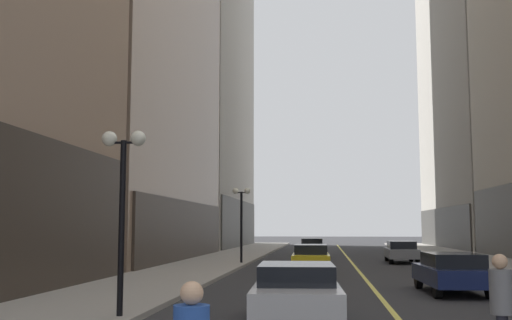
{
  "coord_description": "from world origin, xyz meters",
  "views": [
    {
      "loc": [
        -1.76,
        -4.09,
        2.17
      ],
      "look_at": [
        -6.24,
        36.79,
        6.74
      ],
      "focal_mm": 42.41,
      "sensor_mm": 36.0,
      "label": 1
    }
  ],
  "objects_px": {
    "car_navy": "(452,271)",
    "car_silver": "(297,291)",
    "car_black": "(312,246)",
    "car_yellow": "(311,257)",
    "pedestrian_in_grey_suit": "(501,303)",
    "street_lamp_left_far": "(241,208)",
    "street_lamp_left_near": "(123,180)",
    "car_grey": "(401,251)"
  },
  "relations": [
    {
      "from": "car_silver",
      "to": "car_navy",
      "type": "height_order",
      "value": "same"
    },
    {
      "from": "car_black",
      "to": "street_lamp_left_far",
      "type": "xyz_separation_m",
      "value": [
        -3.86,
        -11.61,
        2.54
      ]
    },
    {
      "from": "car_yellow",
      "to": "street_lamp_left_far",
      "type": "distance_m",
      "value": 6.89
    },
    {
      "from": "car_navy",
      "to": "street_lamp_left_near",
      "type": "height_order",
      "value": "street_lamp_left_near"
    },
    {
      "from": "car_navy",
      "to": "pedestrian_in_grey_suit",
      "type": "bearing_deg",
      "value": -97.87
    },
    {
      "from": "car_navy",
      "to": "street_lamp_left_near",
      "type": "distance_m",
      "value": 11.6
    },
    {
      "from": "car_black",
      "to": "car_yellow",
      "type": "bearing_deg",
      "value": -89.3
    },
    {
      "from": "pedestrian_in_grey_suit",
      "to": "street_lamp_left_near",
      "type": "bearing_deg",
      "value": 151.36
    },
    {
      "from": "car_navy",
      "to": "street_lamp_left_far",
      "type": "relative_size",
      "value": 1.0
    },
    {
      "from": "car_black",
      "to": "pedestrian_in_grey_suit",
      "type": "distance_m",
      "value": 36.72
    },
    {
      "from": "street_lamp_left_far",
      "to": "car_yellow",
      "type": "bearing_deg",
      "value": -50.66
    },
    {
      "from": "car_silver",
      "to": "car_black",
      "type": "height_order",
      "value": "same"
    },
    {
      "from": "car_black",
      "to": "street_lamp_left_near",
      "type": "bearing_deg",
      "value": -96.76
    },
    {
      "from": "car_silver",
      "to": "car_navy",
      "type": "xyz_separation_m",
      "value": [
        4.82,
        6.6,
        -0.0
      ]
    },
    {
      "from": "car_navy",
      "to": "car_black",
      "type": "distance_m",
      "value": 25.98
    },
    {
      "from": "car_silver",
      "to": "pedestrian_in_grey_suit",
      "type": "bearing_deg",
      "value": -53.51
    },
    {
      "from": "car_navy",
      "to": "car_black",
      "type": "bearing_deg",
      "value": 101.08
    },
    {
      "from": "car_navy",
      "to": "pedestrian_in_grey_suit",
      "type": "xyz_separation_m",
      "value": [
        -1.53,
        -11.05,
        0.31
      ]
    },
    {
      "from": "car_silver",
      "to": "street_lamp_left_far",
      "type": "bearing_deg",
      "value": 101.13
    },
    {
      "from": "car_black",
      "to": "street_lamp_left_far",
      "type": "bearing_deg",
      "value": -108.38
    },
    {
      "from": "car_yellow",
      "to": "street_lamp_left_near",
      "type": "bearing_deg",
      "value": -104.24
    },
    {
      "from": "car_black",
      "to": "car_silver",
      "type": "bearing_deg",
      "value": -89.69
    },
    {
      "from": "car_yellow",
      "to": "car_grey",
      "type": "relative_size",
      "value": 0.96
    },
    {
      "from": "car_black",
      "to": "street_lamp_left_far",
      "type": "distance_m",
      "value": 12.49
    },
    {
      "from": "car_silver",
      "to": "car_black",
      "type": "bearing_deg",
      "value": 90.31
    },
    {
      "from": "car_yellow",
      "to": "car_black",
      "type": "height_order",
      "value": "same"
    },
    {
      "from": "car_navy",
      "to": "car_black",
      "type": "relative_size",
      "value": 0.96
    },
    {
      "from": "car_silver",
      "to": "street_lamp_left_far",
      "type": "height_order",
      "value": "street_lamp_left_far"
    },
    {
      "from": "car_navy",
      "to": "car_silver",
      "type": "bearing_deg",
      "value": -126.13
    },
    {
      "from": "car_black",
      "to": "pedestrian_in_grey_suit",
      "type": "xyz_separation_m",
      "value": [
        3.47,
        -36.55,
        0.31
      ]
    },
    {
      "from": "car_silver",
      "to": "car_black",
      "type": "distance_m",
      "value": 32.1
    },
    {
      "from": "car_silver",
      "to": "car_grey",
      "type": "bearing_deg",
      "value": 77.26
    },
    {
      "from": "pedestrian_in_grey_suit",
      "to": "street_lamp_left_near",
      "type": "relative_size",
      "value": 0.4
    },
    {
      "from": "pedestrian_in_grey_suit",
      "to": "street_lamp_left_far",
      "type": "bearing_deg",
      "value": 106.36
    },
    {
      "from": "car_navy",
      "to": "car_grey",
      "type": "distance_m",
      "value": 17.1
    },
    {
      "from": "car_yellow",
      "to": "car_black",
      "type": "xyz_separation_m",
      "value": [
        -0.2,
        16.56,
        0.0
      ]
    },
    {
      "from": "car_silver",
      "to": "car_yellow",
      "type": "bearing_deg",
      "value": 89.9
    },
    {
      "from": "car_silver",
      "to": "pedestrian_in_grey_suit",
      "type": "relative_size",
      "value": 2.46
    },
    {
      "from": "car_yellow",
      "to": "street_lamp_left_near",
      "type": "relative_size",
      "value": 0.95
    },
    {
      "from": "street_lamp_left_near",
      "to": "car_silver",
      "type": "bearing_deg",
      "value": 6.39
    },
    {
      "from": "car_navy",
      "to": "pedestrian_in_grey_suit",
      "type": "distance_m",
      "value": 11.16
    },
    {
      "from": "car_silver",
      "to": "street_lamp_left_near",
      "type": "bearing_deg",
      "value": -173.61
    }
  ]
}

